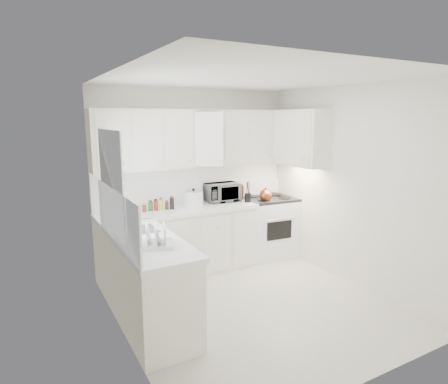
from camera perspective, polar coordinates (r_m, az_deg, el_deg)
floor at (r=4.76m, az=4.25°, el=-16.39°), size 3.20×3.20×0.00m
ceiling at (r=4.25m, az=4.77°, el=16.52°), size 3.20×3.20×0.00m
wall_back at (r=5.70m, az=-4.38°, el=2.00°), size 3.00×0.00×3.00m
wall_front at (r=3.16m, az=20.77°, el=-6.10°), size 3.00×0.00×3.00m
wall_left at (r=3.73m, az=-15.15°, el=-3.17°), size 0.00×3.20×3.20m
wall_right at (r=5.29m, az=18.20°, el=0.77°), size 0.00×3.20×3.20m
window_blinds at (r=4.02m, az=-16.26°, el=1.41°), size 0.06×0.96×1.06m
lower_cabinets_back at (r=5.49m, az=-6.67°, el=-7.55°), size 2.22×0.60×0.90m
lower_cabinets_left at (r=4.27m, az=-11.22°, el=-13.28°), size 0.60×1.60×0.90m
countertop_back at (r=5.35m, az=-6.74°, el=-2.75°), size 2.24×0.64×0.05m
countertop_left at (r=4.10m, az=-11.34°, el=-7.18°), size 0.64×1.62×0.05m
backsplash_back at (r=5.71m, az=-4.33°, el=1.25°), size 2.98×0.02×0.55m
backsplash_left at (r=3.94m, az=-15.66°, el=-3.58°), size 0.02×1.60×0.55m
upper_cabinets_back at (r=5.53m, az=-3.70°, el=3.82°), size 3.00×0.33×0.80m
upper_cabinets_right at (r=5.73m, az=11.19°, el=3.89°), size 0.33×0.90×0.80m
sink at (r=4.38m, az=-12.81°, el=-4.08°), size 0.42×0.38×0.30m
stove at (r=6.14m, az=6.63°, el=-3.97°), size 0.85×0.72×1.22m
tea_kettle at (r=5.82m, az=6.20°, el=-0.34°), size 0.27×0.24×0.22m
frying_pan at (r=6.29m, az=7.19°, el=-0.29°), size 0.28×0.47×0.04m
microwave at (r=5.75m, az=-0.31°, el=0.26°), size 0.51×0.29×0.34m
rice_cooker at (r=5.43m, az=-4.55°, el=-0.80°), size 0.27×0.27×0.26m
paper_towel at (r=5.68m, az=-3.77°, el=-0.23°), size 0.12×0.12×0.27m
utensil_crock at (r=5.71m, az=3.57°, el=0.07°), size 0.12×0.12×0.32m
dish_rack at (r=3.83m, az=-10.94°, el=-6.22°), size 0.51×0.44×0.24m
spice_left_0 at (r=5.30m, az=-11.91°, el=-2.04°), size 0.06×0.06×0.13m
spice_left_1 at (r=5.23m, az=-10.83°, el=-2.16°), size 0.06×0.06×0.13m
spice_left_2 at (r=5.34m, az=-10.37°, el=-1.88°), size 0.06×0.06×0.13m
spice_left_3 at (r=5.28m, az=-9.29°, el=-1.99°), size 0.06×0.06×0.13m
spice_left_4 at (r=5.39m, az=-8.86°, el=-1.71°), size 0.06×0.06×0.13m
spice_left_5 at (r=5.33m, az=-7.77°, el=-1.82°), size 0.06×0.06×0.13m
sauce_right_0 at (r=5.89m, az=1.36°, el=-0.20°), size 0.06×0.06×0.19m
sauce_right_1 at (r=5.87m, az=2.12°, el=-0.25°), size 0.06×0.06×0.19m
sauce_right_2 at (r=5.94m, az=2.27°, el=-0.10°), size 0.06×0.06×0.19m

